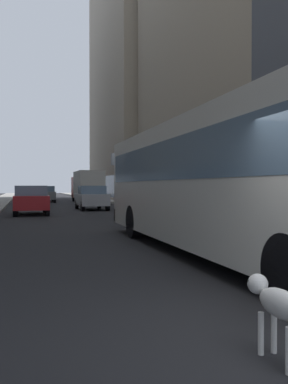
{
  "coord_description": "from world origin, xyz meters",
  "views": [
    {
      "loc": [
        -3.14,
        -3.73,
        1.58
      ],
      "look_at": [
        0.48,
        8.64,
        1.4
      ],
      "focal_mm": 38.25,
      "sensor_mm": 36.0,
      "label": 1
    }
  ],
  "objects": [
    {
      "name": "sidewalk_right",
      "position": [
        5.7,
        35.0,
        0.07
      ],
      "size": [
        2.4,
        110.0,
        0.15
      ],
      "primitive_type": "cube",
      "color": "#ADA89E",
      "rests_on": "ground"
    },
    {
      "name": "car_grey_wagon",
      "position": [
        -1.2,
        37.6,
        0.82
      ],
      "size": [
        1.83,
        3.92,
        1.62
      ],
      "color": "slate",
      "rests_on": "ground"
    },
    {
      "name": "car_silver_sedan",
      "position": [
        1.2,
        23.76,
        0.82
      ],
      "size": [
        1.82,
        3.98,
        1.62
      ],
      "color": "#B7BABF",
      "rests_on": "ground"
    },
    {
      "name": "transit_bus",
      "position": [
        1.2,
        4.78,
        1.78
      ],
      "size": [
        2.78,
        11.53,
        3.05
      ],
      "color": "silver",
      "rests_on": "ground"
    },
    {
      "name": "car_yellow_taxi",
      "position": [
        -1.2,
        46.42,
        0.82
      ],
      "size": [
        1.8,
        4.1,
        1.62
      ],
      "color": "yellow",
      "rests_on": "ground"
    },
    {
      "name": "dalmatian_dog",
      "position": [
        -0.95,
        -0.54,
        0.51
      ],
      "size": [
        0.22,
        0.96,
        0.72
      ],
      "color": "white",
      "rests_on": "ground"
    },
    {
      "name": "box_truck",
      "position": [
        2.8,
        36.62,
        1.67
      ],
      "size": [
        2.3,
        7.5,
        3.05
      ],
      "color": "#A51919",
      "rests_on": "ground"
    },
    {
      "name": "building_right_far",
      "position": [
        11.9,
        45.1,
        14.65
      ],
      "size": [
        11.84,
        21.55,
        29.31
      ],
      "color": "#A0937F",
      "rests_on": "ground"
    },
    {
      "name": "ground_plane",
      "position": [
        0.0,
        35.0,
        0.0
      ],
      "size": [
        120.0,
        120.0,
        0.0
      ],
      "primitive_type": "plane",
      "color": "#232326"
    },
    {
      "name": "car_red_coupe",
      "position": [
        -2.8,
        20.05,
        0.82
      ],
      "size": [
        1.86,
        3.93,
        1.62
      ],
      "color": "red",
      "rests_on": "ground"
    }
  ]
}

